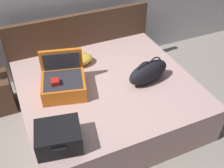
{
  "coord_description": "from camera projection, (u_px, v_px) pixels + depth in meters",
  "views": [
    {
      "loc": [
        -0.96,
        -1.93,
        2.54
      ],
      "look_at": [
        0.0,
        0.26,
        0.61
      ],
      "focal_mm": 43.2,
      "sensor_mm": 36.0,
      "label": 1
    }
  ],
  "objects": [
    {
      "name": "ground_plane",
      "position": [
        121.0,
        135.0,
        3.27
      ],
      "size": [
        12.0,
        12.0,
        0.0
      ],
      "primitive_type": "plane",
      "color": "gray"
    },
    {
      "name": "duffel_bag",
      "position": [
        148.0,
        72.0,
        3.19
      ],
      "size": [
        0.58,
        0.31,
        0.32
      ],
      "rotation": [
        0.0,
        0.0,
        0.2
      ],
      "color": "black",
      "rests_on": "bed"
    },
    {
      "name": "hard_case_large",
      "position": [
        64.0,
        83.0,
        3.06
      ],
      "size": [
        0.58,
        0.57,
        0.43
      ],
      "rotation": [
        0.0,
        0.0,
        -0.24
      ],
      "color": "#D16619",
      "rests_on": "bed"
    },
    {
      "name": "headboard",
      "position": [
        81.0,
        46.0,
        3.94
      ],
      "size": [
        2.09,
        0.08,
        0.99
      ],
      "primitive_type": "cube",
      "color": "#4C3323",
      "rests_on": "ground"
    },
    {
      "name": "bed",
      "position": [
        108.0,
        99.0,
        3.4
      ],
      "size": [
        2.05,
        1.88,
        0.51
      ],
      "primitive_type": "cube",
      "color": "#BC9993",
      "rests_on": "ground"
    },
    {
      "name": "hard_case_medium",
      "position": [
        59.0,
        137.0,
        2.46
      ],
      "size": [
        0.47,
        0.41,
        0.22
      ],
      "rotation": [
        0.0,
        0.0,
        -0.19
      ],
      "color": "black",
      "rests_on": "bed"
    },
    {
      "name": "pillow_near_headboard",
      "position": [
        74.0,
        60.0,
        3.51
      ],
      "size": [
        0.54,
        0.39,
        0.14
      ],
      "primitive_type": "ellipsoid",
      "rotation": [
        0.0,
        0.0,
        -0.18
      ],
      "color": "gold",
      "rests_on": "bed"
    }
  ]
}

